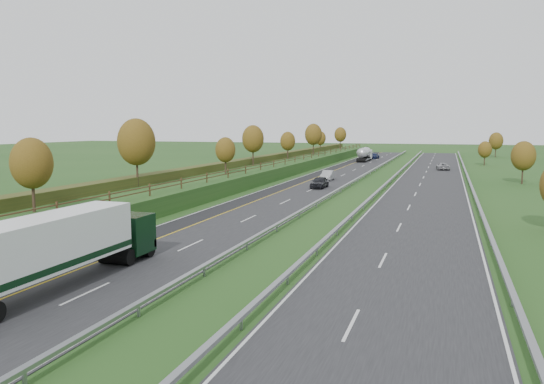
{
  "coord_description": "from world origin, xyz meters",
  "views": [
    {
      "loc": [
        19.0,
        -23.5,
        8.75
      ],
      "look_at": [
        2.37,
        26.71,
        2.2
      ],
      "focal_mm": 35.0,
      "sensor_mm": 36.0,
      "label": 1
    }
  ],
  "objects_px": {
    "car_dark_near": "(319,182)",
    "car_oncoming": "(443,166)",
    "car_silver_mid": "(328,175)",
    "car_small_far": "(374,156)",
    "road_tanker": "(364,154)",
    "box_lorry": "(53,248)"
  },
  "relations": [
    {
      "from": "car_dark_near",
      "to": "car_small_far",
      "type": "relative_size",
      "value": 0.95
    },
    {
      "from": "car_small_far",
      "to": "car_oncoming",
      "type": "bearing_deg",
      "value": -55.49
    },
    {
      "from": "car_dark_near",
      "to": "car_silver_mid",
      "type": "bearing_deg",
      "value": 97.51
    },
    {
      "from": "road_tanker",
      "to": "car_small_far",
      "type": "xyz_separation_m",
      "value": [
        1.03,
        11.05,
        -1.09
      ]
    },
    {
      "from": "car_silver_mid",
      "to": "car_oncoming",
      "type": "relative_size",
      "value": 0.94
    },
    {
      "from": "car_dark_near",
      "to": "car_oncoming",
      "type": "distance_m",
      "value": 42.26
    },
    {
      "from": "box_lorry",
      "to": "car_silver_mid",
      "type": "height_order",
      "value": "box_lorry"
    },
    {
      "from": "car_dark_near",
      "to": "car_silver_mid",
      "type": "distance_m",
      "value": 11.3
    },
    {
      "from": "car_oncoming",
      "to": "car_small_far",
      "type": "bearing_deg",
      "value": -67.53
    },
    {
      "from": "car_dark_near",
      "to": "car_silver_mid",
      "type": "relative_size",
      "value": 1.0
    },
    {
      "from": "road_tanker",
      "to": "car_small_far",
      "type": "distance_m",
      "value": 11.15
    },
    {
      "from": "box_lorry",
      "to": "car_dark_near",
      "type": "distance_m",
      "value": 50.99
    },
    {
      "from": "box_lorry",
      "to": "road_tanker",
      "type": "xyz_separation_m",
      "value": [
        -0.15,
        111.79,
        -0.47
      ]
    },
    {
      "from": "car_dark_near",
      "to": "car_silver_mid",
      "type": "xyz_separation_m",
      "value": [
        -1.26,
        11.23,
        -0.03
      ]
    },
    {
      "from": "box_lorry",
      "to": "car_dark_near",
      "type": "height_order",
      "value": "box_lorry"
    },
    {
      "from": "car_dark_near",
      "to": "car_oncoming",
      "type": "relative_size",
      "value": 0.94
    },
    {
      "from": "box_lorry",
      "to": "car_oncoming",
      "type": "distance_m",
      "value": 91.84
    },
    {
      "from": "road_tanker",
      "to": "car_small_far",
      "type": "bearing_deg",
      "value": 84.68
    },
    {
      "from": "car_silver_mid",
      "to": "car_small_far",
      "type": "height_order",
      "value": "car_silver_mid"
    },
    {
      "from": "car_small_far",
      "to": "car_silver_mid",
      "type": "bearing_deg",
      "value": -83.82
    },
    {
      "from": "road_tanker",
      "to": "car_silver_mid",
      "type": "relative_size",
      "value": 2.34
    },
    {
      "from": "road_tanker",
      "to": "car_small_far",
      "type": "height_order",
      "value": "road_tanker"
    }
  ]
}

